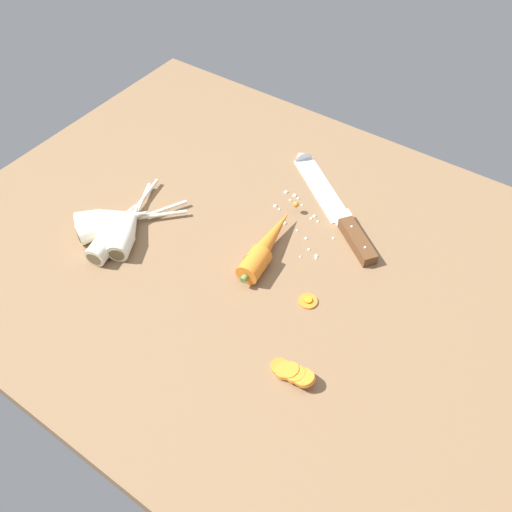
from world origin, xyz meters
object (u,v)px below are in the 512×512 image
(whole_carrot, at_px, (267,246))
(parsnip_front, at_px, (115,223))
(parsnip_back, at_px, (116,230))
(carrot_slice_stack, at_px, (293,373))
(parsnip_mid_right, at_px, (113,218))
(parsnip_mid_left, at_px, (128,229))
(chefs_knife, at_px, (330,200))
(carrot_slice_stray_near, at_px, (308,300))

(whole_carrot, distance_m, parsnip_front, 0.30)
(parsnip_back, distance_m, carrot_slice_stack, 0.43)
(parsnip_front, xyz_separation_m, parsnip_mid_right, (-0.01, 0.01, 0.00))
(whole_carrot, bearing_deg, carrot_slice_stack, -47.33)
(whole_carrot, relative_size, parsnip_mid_left, 1.15)
(chefs_knife, xyz_separation_m, parsnip_back, (-0.29, -0.31, 0.01))
(carrot_slice_stack, height_order, carrot_slice_stray_near, carrot_slice_stack)
(whole_carrot, distance_m, carrot_slice_stack, 0.26)
(parsnip_front, height_order, parsnip_mid_right, same)
(whole_carrot, bearing_deg, parsnip_mid_right, -159.15)
(parsnip_front, bearing_deg, parsnip_mid_right, 150.74)
(whole_carrot, bearing_deg, parsnip_mid_left, -154.88)
(parsnip_back, bearing_deg, parsnip_mid_right, 145.48)
(parsnip_mid_right, bearing_deg, parsnip_back, -34.52)
(parsnip_front, bearing_deg, parsnip_back, -38.73)
(chefs_knife, relative_size, carrot_slice_stack, 3.87)
(whole_carrot, relative_size, carrot_slice_stack, 2.87)
(parsnip_back, bearing_deg, parsnip_mid_left, 41.26)
(parsnip_mid_left, bearing_deg, carrot_slice_stray_near, 9.52)
(chefs_knife, distance_m, carrot_slice_stack, 0.40)
(parsnip_front, xyz_separation_m, carrot_slice_stack, (0.44, -0.07, -0.01))
(parsnip_mid_left, bearing_deg, chefs_knife, 48.01)
(chefs_knife, height_order, whole_carrot, whole_carrot)
(carrot_slice_stack, bearing_deg, parsnip_mid_right, 170.22)
(parsnip_mid_left, xyz_separation_m, carrot_slice_stray_near, (0.36, 0.06, -0.02))
(carrot_slice_stray_near, bearing_deg, carrot_slice_stack, -68.52)
(chefs_knife, height_order, parsnip_mid_right, parsnip_mid_right)
(carrot_slice_stack, bearing_deg, carrot_slice_stray_near, 111.48)
(parsnip_front, height_order, carrot_slice_stack, parsnip_front)
(parsnip_front, distance_m, parsnip_mid_left, 0.03)
(chefs_knife, relative_size, whole_carrot, 1.35)
(parsnip_back, relative_size, carrot_slice_stray_near, 7.29)
(whole_carrot, height_order, parsnip_back, whole_carrot)
(chefs_knife, distance_m, parsnip_back, 0.42)
(carrot_slice_stack, bearing_deg, parsnip_back, 172.07)
(chefs_knife, relative_size, parsnip_front, 1.47)
(carrot_slice_stack, bearing_deg, parsnip_front, 170.85)
(parsnip_front, height_order, carrot_slice_stray_near, parsnip_front)
(whole_carrot, height_order, parsnip_mid_left, whole_carrot)
(parsnip_back, height_order, carrot_slice_stray_near, parsnip_back)
(parsnip_front, relative_size, parsnip_mid_right, 1.22)
(parsnip_mid_left, relative_size, carrot_slice_stray_near, 5.90)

